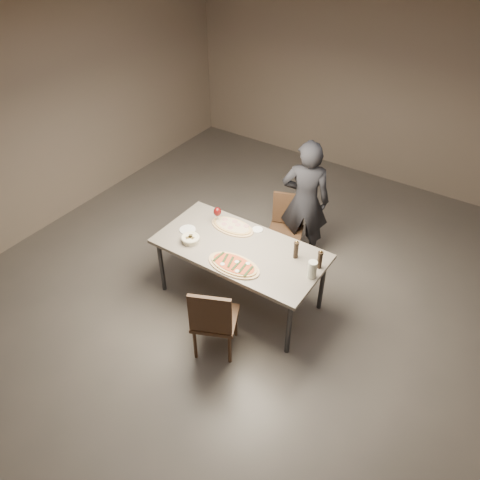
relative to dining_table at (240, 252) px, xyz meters
The scene contains 14 objects.
room 0.71m from the dining_table, ahead, with size 7.00×7.00×7.00m.
dining_table is the anchor object (origin of this frame).
zucchini_pizza 0.31m from the dining_table, 68.13° to the right, with size 0.58×0.32×0.05m.
ham_pizza 0.37m from the dining_table, 137.32° to the left, with size 0.52×0.29×0.04m.
bread_basket 0.55m from the dining_table, 156.53° to the right, with size 0.20×0.20×0.07m.
oil_dish 0.36m from the dining_table, 90.93° to the left, with size 0.12×0.12×0.01m.
pepper_mill_left 0.61m from the dining_table, 18.04° to the left, with size 0.06×0.06×0.22m.
pepper_mill_right 0.86m from the dining_table, 12.08° to the left, with size 0.06×0.06×0.22m.
carafe 0.84m from the dining_table, ahead, with size 0.09×0.09×0.19m.
wine_glass 0.55m from the dining_table, 152.95° to the left, with size 0.09×0.09×0.20m.
side_plate 0.66m from the dining_table, behind, with size 0.18×0.18×0.01m.
chair_near 0.84m from the dining_table, 74.73° to the right, with size 0.56×0.56×0.90m.
chair_far 0.99m from the dining_table, 87.60° to the left, with size 0.52×0.52×0.85m.
diner 1.13m from the dining_table, 80.24° to the left, with size 0.58×0.38×1.58m, color black.
Camera 1 is at (2.11, -3.16, 3.87)m, focal length 35.00 mm.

